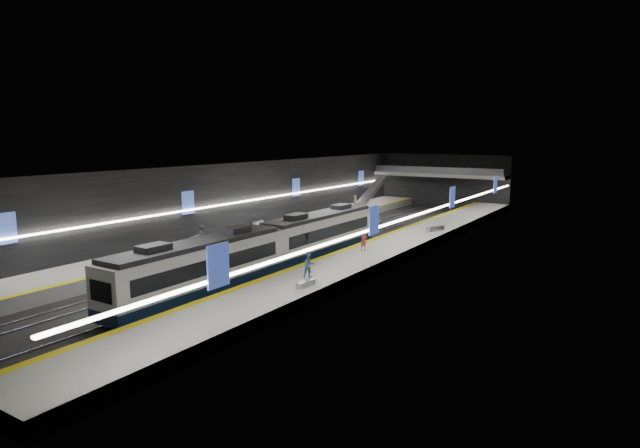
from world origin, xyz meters
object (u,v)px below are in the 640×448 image
Objects in this scene: bench_right_far at (435,229)px; passenger_right_a at (364,240)px; bench_right_near at (306,284)px; train at (269,247)px; passenger_right_b at (309,266)px; bench_left_near at (197,238)px; passenger_left_b at (202,234)px; passenger_left_a at (355,203)px; bench_left_far at (258,223)px; escalator at (372,190)px.

passenger_right_a is (-1.79, -12.54, 0.65)m from bench_right_far.
passenger_right_a is at bearing 101.92° from bench_right_near.
bench_right_far is at bearing 92.85° from bench_right_near.
passenger_right_b is (5.34, -2.28, -0.32)m from train.
passenger_right_a reaches higher than bench_right_near.
bench_left_near reaches higher than bench_right_near.
train reaches higher than passenger_left_b.
bench_right_far is at bearing 42.81° from passenger_left_a.
bench_left_far is at bearing 138.37° from bench_right_near.
escalator reaches higher than bench_left_near.
passenger_right_a is 0.94× the size of passenger_left_a.
escalator reaches higher than passenger_left_b.
bench_right_near is 0.93× the size of passenger_left_b.
passenger_right_b is at bearing -51.36° from bench_left_far.
passenger_right_b is 15.51m from passenger_left_b.
escalator is 33.07m from passenger_right_a.
passenger_right_a is at bearing 38.52° from passenger_right_b.
passenger_left_b is (1.61, -0.85, 0.66)m from bench_left_near.
train is at bearing 2.00° from passenger_left_a.
bench_left_far is at bearing 131.79° from train.
train is at bearing 99.76° from passenger_right_b.
passenger_left_a is 27.62m from passenger_left_b.
train reaches higher than bench_right_far.
bench_right_far is at bearing 30.85° from passenger_right_b.
bench_left_far is 0.93× the size of passenger_right_b.
passenger_right_b is at bearing 176.21° from passenger_left_b.
bench_left_far is 23.41m from passenger_right_b.
escalator is 3.87× the size of bench_right_far.
bench_right_far is (-0.25, 24.53, 0.05)m from bench_right_near.
passenger_left_a reaches higher than passenger_right_b.
bench_right_near is 0.80× the size of bench_right_far.
passenger_right_a is 14.87m from passenger_left_b.
escalator is at bearing 104.94° from train.
bench_left_near is at bearing -19.35° from passenger_left_a.
passenger_right_a is 1.02× the size of passenger_left_b.
bench_right_near is (16.39, -41.76, -1.70)m from escalator.
passenger_right_a is at bearing 16.26° from passenger_left_a.
passenger_left_b is at bearing -106.43° from bench_right_far.
passenger_right_b reaches higher than bench_left_near.
passenger_right_a is (16.36, -5.72, 0.70)m from bench_left_far.
train is 15.58× the size of passenger_left_a.
passenger_left_a reaches higher than passenger_right_a.
passenger_right_b is at bearing 120.13° from bench_right_near.
passenger_right_a is at bearing -2.64° from bench_left_near.
train is 11.56m from bench_left_near.
passenger_left_b is (0.52, -35.21, -1.01)m from escalator.
train is 7.76m from bench_right_near.
passenger_right_a is at bearing -28.44° from bench_left_far.
bench_right_near is 17.19m from passenger_left_b.
passenger_left_a is (-15.05, 34.16, 0.76)m from bench_right_near.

